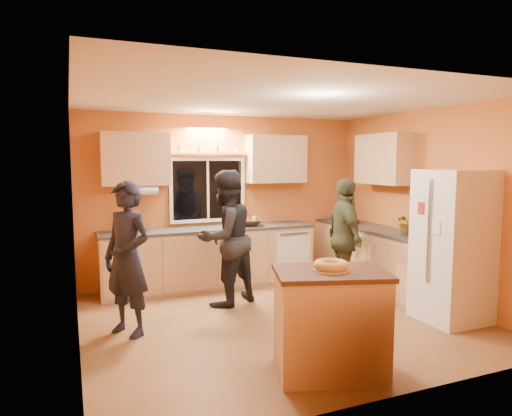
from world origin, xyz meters
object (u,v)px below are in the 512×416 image
person_center (225,238)px  person_left (127,259)px  person_right (345,238)px  refrigerator (453,246)px  island (330,321)px

person_center → person_left: bearing=-0.0°
person_center → person_right: (1.64, -0.31, -0.06)m
refrigerator → person_right: size_ratio=1.08×
refrigerator → person_right: bearing=116.9°
person_center → refrigerator: bearing=121.0°
refrigerator → person_center: bearing=145.2°
island → person_center: (-0.23, 2.24, 0.41)m
refrigerator → island: bearing=-162.8°
person_left → person_right: person_left is taller
refrigerator → person_right: (-0.65, 1.29, -0.07)m
island → refrigerator: bearing=34.5°
person_left → person_center: size_ratio=0.95×
refrigerator → person_left: bearing=164.5°
island → person_right: size_ratio=0.68×
person_left → person_center: (1.32, 0.59, 0.05)m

